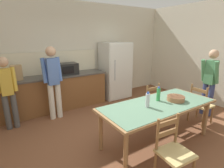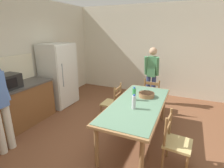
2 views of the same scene
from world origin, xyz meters
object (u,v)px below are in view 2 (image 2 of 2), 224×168
refrigerator (59,75)px  bottle_off_centre (134,94)px  chair_head_end (152,95)px  bottle_near_centre (134,102)px  microwave (6,82)px  chair_side_near_left (175,142)px  person_by_table (152,73)px  serving_bowl (146,94)px  chair_side_far_right (112,103)px  dining_table (138,107)px

refrigerator → bottle_off_centre: bearing=-105.4°
refrigerator → chair_head_end: size_ratio=1.93×
refrigerator → bottle_near_centre: bearing=-112.5°
microwave → bottle_off_centre: (0.88, -2.45, -0.19)m
chair_side_near_left → person_by_table: person_by_table is taller
serving_bowl → chair_side_near_left: 1.17m
bottle_near_centre → chair_side_far_right: bottle_near_centre is taller
microwave → chair_side_far_right: (1.26, -1.82, -0.65)m
bottle_off_centre → chair_side_near_left: (-0.60, -0.86, -0.46)m
refrigerator → chair_side_near_left: bearing=-111.2°
refrigerator → chair_head_end: bearing=-76.6°
bottle_near_centre → chair_side_near_left: bearing=-106.3°
chair_side_near_left → microwave: bearing=99.2°
bottle_off_centre → serving_bowl: bottle_off_centre is taller
serving_bowl → person_by_table: person_by_table is taller
person_by_table → chair_side_far_right: bearing=-21.1°
chair_head_end → microwave: bearing=41.6°
chair_head_end → dining_table: bearing=91.4°
refrigerator → serving_bowl: (-0.40, -2.62, -0.05)m
serving_bowl → chair_head_end: bearing=3.8°
chair_side_near_left → person_by_table: (2.43, 0.91, 0.48)m
dining_table → bottle_near_centre: 0.34m
serving_bowl → bottle_near_centre: bearing=173.8°
microwave → person_by_table: person_by_table is taller
bottle_off_centre → bottle_near_centre: bearing=-163.6°
chair_side_far_right → chair_head_end: size_ratio=1.00×
bottle_off_centre → person_by_table: (1.83, 0.04, 0.03)m
bottle_off_centre → chair_side_far_right: 0.87m
chair_side_far_right → chair_head_end: bearing=139.8°
dining_table → chair_side_near_left: 0.93m
bottle_near_centre → chair_head_end: size_ratio=0.30×
bottle_near_centre → person_by_table: person_by_table is taller
dining_table → person_by_table: person_by_table is taller
refrigerator → person_by_table: bearing=-64.2°
chair_side_far_right → person_by_table: (1.44, -0.59, 0.48)m
bottle_near_centre → chair_side_far_right: (0.77, 0.75, -0.46)m
bottle_off_centre → person_by_table: bearing=1.3°
bottle_off_centre → chair_head_end: bearing=-5.3°
refrigerator → dining_table: (-0.78, -2.55, -0.18)m
dining_table → bottle_off_centre: 0.25m
bottle_near_centre → dining_table: bearing=-0.2°
refrigerator → bottle_off_centre: (-0.67, -2.43, 0.02)m
dining_table → bottle_near_centre: bearing=179.8°
chair_side_near_left → refrigerator: bearing=73.3°
chair_side_far_right → chair_side_near_left: same height
dining_table → person_by_table: 1.96m
serving_bowl → person_by_table: bearing=8.3°
bottle_near_centre → chair_side_near_left: 0.91m
bottle_near_centre → chair_side_near_left: (-0.22, -0.75, -0.46)m
microwave → chair_side_near_left: bearing=-85.3°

